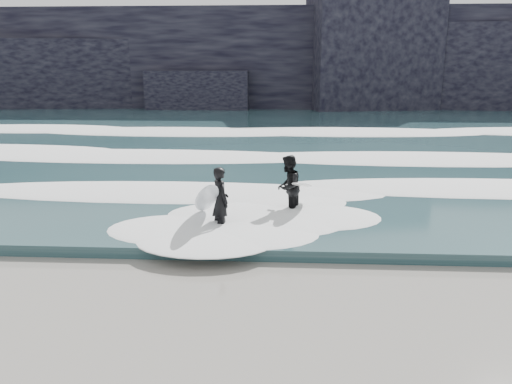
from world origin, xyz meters
The scene contains 8 objects.
ground centered at (0.00, 0.00, 0.00)m, with size 120.00×120.00×0.00m, color #816749.
sea centered at (0.00, 29.00, 0.15)m, with size 90.00×52.00×0.30m, color #264347.
headland centered at (0.00, 46.00, 5.00)m, with size 70.00×9.00×10.00m, color black.
foam_near centered at (0.00, 9.00, 0.40)m, with size 60.00×3.20×0.20m, color white.
foam_mid centered at (0.00, 16.00, 0.42)m, with size 60.00×4.00×0.24m, color white.
foam_far centered at (0.00, 25.00, 0.45)m, with size 60.00×4.80×0.30m, color white.
surfer_left centered at (-1.29, 5.08, 0.95)m, with size 1.35×2.08×1.88m.
surfer_right centered at (0.69, 6.61, 0.98)m, with size 1.38×2.00×1.95m.
Camera 1 is at (0.51, -8.05, 4.56)m, focal length 35.00 mm.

